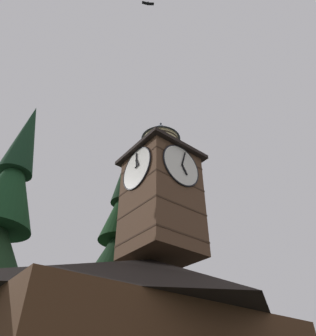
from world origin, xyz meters
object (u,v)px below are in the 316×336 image
Objects in this scene: moon at (95,300)px; flying_bird_high at (148,3)px; pine_tree_behind at (118,293)px; clock_tower at (161,190)px.

moon is 41.50m from flying_bird_high.
pine_tree_behind reaches higher than moon.
clock_tower is at bearing -135.26° from flying_bird_high.
moon is at bearing -116.02° from flying_bird_high.
pine_tree_behind is 9.96× the size of moon.
pine_tree_behind is (-0.52, -5.08, -5.19)m from clock_tower.
flying_bird_high is (5.03, 4.98, 9.17)m from clock_tower.
flying_bird_high is (17.81, 36.49, 8.53)m from moon.
flying_bird_high is (5.55, 10.06, 14.36)m from pine_tree_behind.
pine_tree_behind reaches higher than clock_tower.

